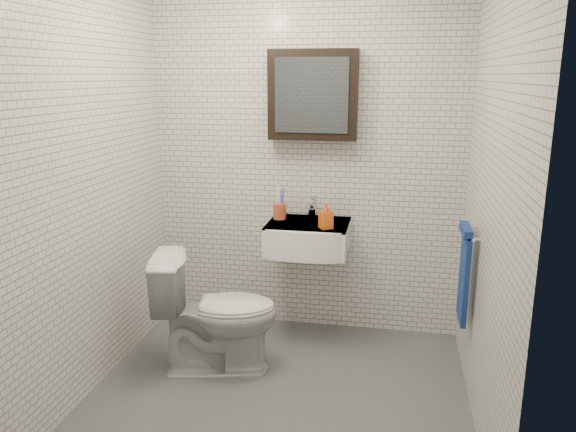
{
  "coord_description": "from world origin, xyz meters",
  "views": [
    {
      "loc": [
        0.62,
        -2.89,
        1.83
      ],
      "look_at": [
        -0.03,
        0.45,
        0.97
      ],
      "focal_mm": 35.0,
      "sensor_mm": 36.0,
      "label": 1
    }
  ],
  "objects": [
    {
      "name": "soap_bottle",
      "position": [
        0.19,
        0.65,
        0.94
      ],
      "size": [
        0.11,
        0.11,
        0.17
      ],
      "primitive_type": "imported",
      "rotation": [
        0.0,
        0.0,
        0.56
      ],
      "color": "orange",
      "rests_on": "washbasin"
    },
    {
      "name": "faucet",
      "position": [
        0.05,
        0.93,
        0.92
      ],
      "size": [
        0.06,
        0.2,
        0.15
      ],
      "color": "silver",
      "rests_on": "washbasin"
    },
    {
      "name": "mirror_cabinet",
      "position": [
        0.05,
        0.93,
        1.7
      ],
      "size": [
        0.6,
        0.15,
        0.6
      ],
      "color": "black",
      "rests_on": "room_shell"
    },
    {
      "name": "ground",
      "position": [
        0.0,
        0.0,
        0.01
      ],
      "size": [
        2.2,
        2.0,
        0.01
      ],
      "primitive_type": "cube",
      "color": "#4C4E54",
      "rests_on": "ground"
    },
    {
      "name": "washbasin",
      "position": [
        0.05,
        0.73,
        0.76
      ],
      "size": [
        0.55,
        0.5,
        0.2
      ],
      "color": "white",
      "rests_on": "room_shell"
    },
    {
      "name": "room_shell",
      "position": [
        0.0,
        0.0,
        1.47
      ],
      "size": [
        2.22,
        2.02,
        2.51
      ],
      "color": "silver",
      "rests_on": "ground"
    },
    {
      "name": "toilet",
      "position": [
        -0.44,
        0.23,
        0.38
      ],
      "size": [
        0.83,
        0.58,
        0.77
      ],
      "primitive_type": "imported",
      "rotation": [
        0.0,
        0.0,
        1.79
      ],
      "color": "silver",
      "rests_on": "ground"
    },
    {
      "name": "toothbrush_cup",
      "position": [
        -0.16,
        0.84,
        0.91
      ],
      "size": [
        0.1,
        0.1,
        0.24
      ],
      "rotation": [
        0.0,
        0.0,
        -0.1
      ],
      "color": "#AF4A2B",
      "rests_on": "washbasin"
    },
    {
      "name": "towel_rail",
      "position": [
        1.04,
        0.35,
        0.72
      ],
      "size": [
        0.09,
        0.3,
        0.58
      ],
      "color": "silver",
      "rests_on": "room_shell"
    }
  ]
}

